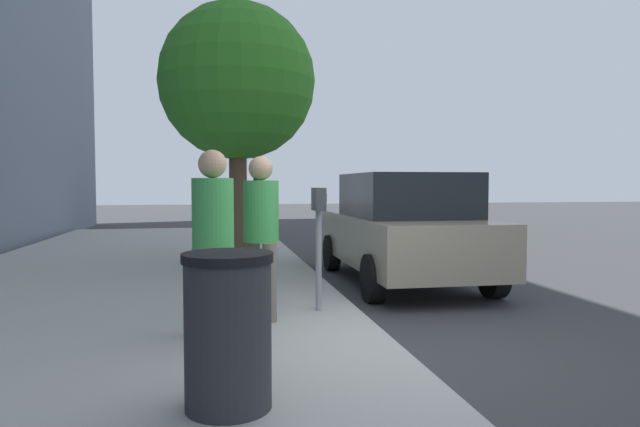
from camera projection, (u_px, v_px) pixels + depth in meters
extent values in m
plane|color=#38383A|center=(393.00, 355.00, 5.19)|extent=(80.00, 80.00, 0.00)
cube|color=#A8A59E|center=(51.00, 366.00, 4.63)|extent=(28.00, 6.00, 0.15)
cylinder|color=gray|center=(319.00, 261.00, 6.32)|extent=(0.07, 0.07, 1.15)
cube|color=#383D42|center=(320.00, 199.00, 6.18)|extent=(0.16, 0.11, 0.26)
cube|color=#383D42|center=(317.00, 199.00, 6.38)|extent=(0.16, 0.11, 0.26)
cube|color=#268C33|center=(326.00, 198.00, 6.19)|extent=(0.10, 0.01, 0.10)
cube|color=#268C33|center=(322.00, 197.00, 6.39)|extent=(0.10, 0.01, 0.10)
cylinder|color=#726656|center=(254.00, 277.00, 6.14)|extent=(0.15, 0.15, 0.83)
cylinder|color=#726656|center=(270.00, 283.00, 5.82)|extent=(0.15, 0.15, 0.83)
cylinder|color=green|center=(261.00, 211.00, 5.94)|extent=(0.38, 0.38, 0.66)
sphere|color=tan|center=(261.00, 168.00, 5.91)|extent=(0.26, 0.26, 0.26)
cylinder|color=#47474C|center=(200.00, 292.00, 5.29)|extent=(0.15, 0.15, 0.84)
cylinder|color=#47474C|center=(228.00, 297.00, 5.05)|extent=(0.15, 0.15, 0.84)
cylinder|color=green|center=(213.00, 214.00, 5.13)|extent=(0.39, 0.39, 0.67)
sphere|color=tan|center=(212.00, 164.00, 5.11)|extent=(0.26, 0.26, 0.26)
cube|color=gray|center=(402.00, 239.00, 9.00)|extent=(4.42, 1.89, 0.76)
cube|color=black|center=(406.00, 195.00, 8.77)|extent=(2.22, 1.72, 0.68)
cylinder|color=black|center=(332.00, 253.00, 10.28)|extent=(0.66, 0.23, 0.66)
cylinder|color=black|center=(421.00, 251.00, 10.58)|extent=(0.66, 0.23, 0.66)
cylinder|color=black|center=(373.00, 278.00, 7.46)|extent=(0.66, 0.23, 0.66)
cylinder|color=black|center=(494.00, 275.00, 7.77)|extent=(0.66, 0.23, 0.66)
cylinder|color=brown|center=(238.00, 196.00, 10.06)|extent=(0.32, 0.32, 2.46)
sphere|color=#328223|center=(237.00, 81.00, 9.95)|extent=(2.81, 2.81, 2.81)
cylinder|color=black|center=(256.00, 171.00, 14.29)|extent=(0.12, 0.12, 3.60)
cube|color=black|center=(263.00, 118.00, 14.26)|extent=(0.24, 0.20, 0.76)
sphere|color=red|center=(267.00, 109.00, 14.27)|extent=(0.14, 0.14, 0.14)
sphere|color=orange|center=(267.00, 118.00, 14.28)|extent=(0.14, 0.14, 0.14)
sphere|color=green|center=(267.00, 128.00, 14.29)|extent=(0.14, 0.14, 0.14)
cylinder|color=#2D2D33|center=(228.00, 335.00, 3.57)|extent=(0.56, 0.56, 0.95)
cylinder|color=black|center=(228.00, 257.00, 3.54)|extent=(0.59, 0.59, 0.06)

